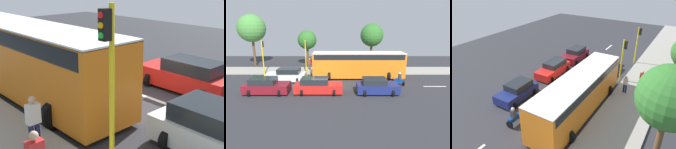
# 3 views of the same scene
# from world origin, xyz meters

# --- Properties ---
(ground_plane) EXTENTS (40.00, 60.00, 0.10)m
(ground_plane) POSITION_xyz_m (0.00, 0.00, -0.05)
(ground_plane) COLOR #2D2D33
(sidewalk) EXTENTS (4.00, 60.00, 0.15)m
(sidewalk) POSITION_xyz_m (7.00, 0.00, 0.07)
(sidewalk) COLOR #9E998E
(sidewalk) RESTS_ON ground
(lane_stripe_north) EXTENTS (0.20, 2.40, 0.01)m
(lane_stripe_north) POSITION_xyz_m (0.00, -6.00, 0.01)
(lane_stripe_north) COLOR white
(lane_stripe_north) RESTS_ON ground
(lane_stripe_mid) EXTENTS (0.20, 2.40, 0.01)m
(lane_stripe_mid) POSITION_xyz_m (0.00, 0.00, 0.01)
(lane_stripe_mid) COLOR white
(lane_stripe_mid) RESTS_ON ground
(lane_stripe_south) EXTENTS (0.20, 2.40, 0.01)m
(lane_stripe_south) POSITION_xyz_m (0.00, 6.00, 0.01)
(lane_stripe_south) COLOR white
(lane_stripe_south) RESTS_ON ground
(lane_stripe_far_south) EXTENTS (0.20, 2.40, 0.01)m
(lane_stripe_far_south) POSITION_xyz_m (0.00, 12.00, 0.01)
(lane_stripe_far_south) COLOR white
(lane_stripe_far_south) RESTS_ON ground
(car_maroon) EXTENTS (2.33, 4.25, 1.52)m
(car_maroon) POSITION_xyz_m (-2.00, 5.31, 0.71)
(car_maroon) COLOR maroon
(car_maroon) RESTS_ON ground
(car_white) EXTENTS (2.36, 4.45, 1.52)m
(car_white) POSITION_xyz_m (1.99, 4.35, 0.71)
(car_white) COLOR white
(car_white) RESTS_ON ground
(car_dark_blue) EXTENTS (2.27, 3.94, 1.52)m
(car_dark_blue) POSITION_xyz_m (-2.06, -5.31, 0.71)
(car_dark_blue) COLOR navy
(car_dark_blue) RESTS_ON ground
(car_red) EXTENTS (2.18, 4.56, 1.52)m
(car_red) POSITION_xyz_m (-1.98, 0.35, 0.71)
(car_red) COLOR red
(car_red) RESTS_ON ground
(city_bus) EXTENTS (3.20, 11.00, 3.16)m
(city_bus) POSITION_xyz_m (3.55, -4.08, 1.85)
(city_bus) COLOR orange
(city_bus) RESTS_ON ground
(motorcycle) EXTENTS (0.60, 1.30, 1.53)m
(motorcycle) POSITION_xyz_m (0.25, -8.12, 0.64)
(motorcycle) COLOR black
(motorcycle) RESTS_ON ground
(pedestrian_near_signal) EXTENTS (0.40, 0.24, 1.69)m
(pedestrian_near_signal) POSITION_xyz_m (6.94, 2.37, 1.06)
(pedestrian_near_signal) COLOR #3F3F3F
(pedestrian_near_signal) RESTS_ON sidewalk
(pedestrian_by_tree) EXTENTS (0.40, 0.24, 1.69)m
(pedestrian_by_tree) POSITION_xyz_m (5.94, 0.46, 1.06)
(pedestrian_by_tree) COLOR #1E1E4C
(pedestrian_by_tree) RESTS_ON sidewalk
(traffic_light_corner) EXTENTS (0.49, 0.24, 4.50)m
(traffic_light_corner) POSITION_xyz_m (4.85, 2.54, 2.93)
(traffic_light_corner) COLOR yellow
(traffic_light_corner) RESTS_ON ground
(traffic_light_midblock) EXTENTS (0.49, 0.24, 4.50)m
(traffic_light_midblock) POSITION_xyz_m (4.85, 8.04, 2.93)
(traffic_light_midblock) COLOR yellow
(traffic_light_midblock) RESTS_ON ground
(street_tree_north) EXTENTS (3.43, 3.43, 6.57)m
(street_tree_north) POSITION_xyz_m (9.92, -6.70, 4.83)
(street_tree_north) COLOR brown
(street_tree_north) RESTS_ON ground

